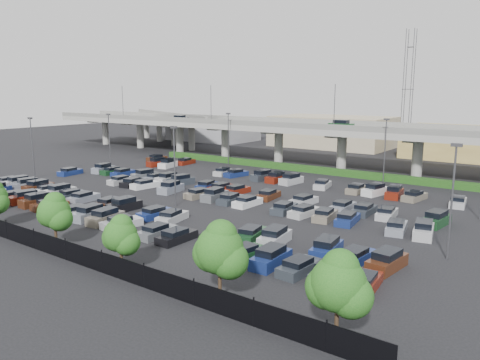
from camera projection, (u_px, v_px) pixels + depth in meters
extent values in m
plane|color=black|center=(215.00, 195.00, 66.82)|extent=(280.00, 280.00, 0.00)
cube|color=gray|center=(319.00, 129.00, 90.82)|extent=(150.00, 13.00, 1.10)
cube|color=slate|center=(303.00, 126.00, 85.67)|extent=(150.00, 0.50, 1.00)
cube|color=slate|center=(333.00, 122.00, 95.58)|extent=(150.00, 0.50, 1.00)
cylinder|color=gray|center=(106.00, 132.00, 129.23)|extent=(1.80, 1.80, 6.70)
cube|color=slate|center=(105.00, 121.00, 128.64)|extent=(2.60, 9.75, 0.50)
cylinder|color=gray|center=(140.00, 135.00, 121.12)|extent=(1.80, 1.80, 6.70)
cube|color=slate|center=(140.00, 123.00, 120.52)|extent=(2.60, 9.75, 0.50)
cylinder|color=gray|center=(180.00, 138.00, 113.00)|extent=(1.80, 1.80, 6.70)
cube|color=slate|center=(179.00, 125.00, 112.41)|extent=(2.60, 9.75, 0.50)
cylinder|color=gray|center=(225.00, 142.00, 104.89)|extent=(1.80, 1.80, 6.70)
cube|color=slate|center=(225.00, 128.00, 104.29)|extent=(2.60, 9.75, 0.50)
cylinder|color=gray|center=(279.00, 146.00, 96.77)|extent=(1.80, 1.80, 6.70)
cube|color=slate|center=(279.00, 131.00, 96.18)|extent=(2.60, 9.75, 0.50)
cylinder|color=gray|center=(342.00, 151.00, 88.66)|extent=(1.80, 1.80, 6.70)
cube|color=slate|center=(342.00, 135.00, 88.07)|extent=(2.60, 9.75, 0.50)
cylinder|color=gray|center=(417.00, 157.00, 80.54)|extent=(1.80, 1.80, 6.70)
cube|color=slate|center=(419.00, 139.00, 79.95)|extent=(2.60, 9.75, 0.50)
cube|color=#30363E|center=(180.00, 119.00, 107.97)|extent=(4.40, 1.82, 0.82)
cube|color=black|center=(180.00, 116.00, 107.85)|extent=(2.30, 1.60, 0.50)
cube|color=#17411F|center=(341.00, 126.00, 84.76)|extent=(4.40, 1.82, 1.05)
cube|color=black|center=(341.00, 122.00, 84.61)|extent=(2.60, 1.60, 0.65)
cylinder|color=#46464A|center=(123.00, 103.00, 114.11)|extent=(0.14, 0.14, 8.00)
cylinder|color=#46464A|center=(211.00, 104.00, 97.88)|extent=(0.14, 0.14, 8.00)
cylinder|color=#46464A|center=(334.00, 107.00, 81.65)|extent=(0.14, 0.14, 8.00)
cube|color=gray|center=(167.00, 118.00, 129.68)|extent=(50.93, 30.13, 1.10)
cube|color=slate|center=(167.00, 114.00, 129.49)|extent=(47.34, 22.43, 1.00)
cylinder|color=gray|center=(147.00, 127.00, 146.77)|extent=(1.60, 1.60, 6.70)
cylinder|color=gray|center=(159.00, 130.00, 136.44)|extent=(1.60, 1.60, 6.70)
cylinder|color=gray|center=(174.00, 133.00, 126.12)|extent=(1.60, 1.60, 6.70)
cylinder|color=gray|center=(192.00, 137.00, 115.79)|extent=(1.60, 1.60, 6.70)
cube|color=#163810|center=(300.00, 168.00, 86.53)|extent=(66.00, 1.60, 1.10)
cube|color=black|center=(29.00, 238.00, 44.45)|extent=(70.00, 0.06, 1.80)
cylinder|color=black|center=(7.00, 229.00, 46.75)|extent=(0.10, 0.10, 2.00)
cylinder|color=black|center=(34.00, 239.00, 43.85)|extent=(0.10, 0.10, 2.00)
cylinder|color=black|center=(66.00, 249.00, 40.95)|extent=(0.10, 0.10, 2.00)
cylinder|color=black|center=(102.00, 261.00, 38.05)|extent=(0.10, 0.10, 2.00)
cylinder|color=black|center=(144.00, 275.00, 35.15)|extent=(0.10, 0.10, 2.00)
cylinder|color=black|center=(194.00, 292.00, 32.26)|extent=(0.10, 0.10, 2.00)
cylinder|color=black|center=(254.00, 312.00, 29.36)|extent=(0.10, 0.10, 2.00)
cylinder|color=black|center=(326.00, 336.00, 26.46)|extent=(0.10, 0.10, 2.00)
cylinder|color=#332316|center=(56.00, 236.00, 44.55)|extent=(0.26, 0.26, 1.97)
sphere|color=#185316|center=(54.00, 212.00, 44.10)|extent=(3.07, 3.07, 3.07)
sphere|color=#185316|center=(60.00, 219.00, 43.87)|extent=(2.41, 2.41, 2.41)
sphere|color=#185316|center=(50.00, 215.00, 44.44)|extent=(2.41, 2.41, 2.41)
sphere|color=#185316|center=(55.00, 203.00, 44.00)|extent=(2.08, 2.08, 2.08)
cylinder|color=#332316|center=(122.00, 261.00, 38.43)|extent=(0.26, 0.26, 1.80)
sphere|color=#185316|center=(120.00, 235.00, 38.02)|extent=(2.79, 2.79, 2.79)
sphere|color=#185316|center=(127.00, 242.00, 37.81)|extent=(2.19, 2.19, 2.19)
sphere|color=#185316|center=(115.00, 238.00, 38.33)|extent=(2.19, 2.19, 2.19)
sphere|color=#185316|center=(121.00, 226.00, 37.94)|extent=(1.89, 1.89, 1.89)
cylinder|color=#332316|center=(220.00, 286.00, 32.94)|extent=(0.26, 0.26, 2.21)
sphere|color=#185316|center=(220.00, 250.00, 32.43)|extent=(3.43, 3.43, 3.43)
sphere|color=#185316|center=(230.00, 260.00, 32.16)|extent=(2.70, 2.70, 2.70)
sphere|color=#185316|center=(211.00, 253.00, 32.83)|extent=(2.70, 2.70, 2.70)
sphere|color=#185316|center=(221.00, 236.00, 32.32)|extent=(2.33, 2.33, 2.33)
cylinder|color=#332316|center=(336.00, 325.00, 27.50)|extent=(0.26, 0.26, 2.14)
sphere|color=#185316|center=(338.00, 284.00, 27.01)|extent=(3.32, 3.32, 3.32)
sphere|color=#185316|center=(351.00, 296.00, 26.75)|extent=(2.61, 2.61, 2.61)
sphere|color=#185316|center=(327.00, 287.00, 27.39)|extent=(2.61, 2.61, 2.61)
sphere|color=#185316|center=(340.00, 268.00, 26.90)|extent=(2.25, 2.25, 2.25)
cube|color=#30363E|center=(15.00, 197.00, 63.66)|extent=(2.47, 4.63, 0.82)
cube|color=black|center=(13.00, 193.00, 63.39)|extent=(1.93, 2.52, 0.50)
cube|color=maroon|center=(26.00, 199.00, 62.05)|extent=(2.55, 4.65, 1.05)
cube|color=black|center=(25.00, 193.00, 61.89)|extent=(2.02, 2.84, 0.65)
cube|color=#4D2614|center=(38.00, 202.00, 60.45)|extent=(1.98, 4.46, 1.05)
cube|color=black|center=(37.00, 196.00, 60.30)|extent=(1.69, 2.66, 0.65)
cube|color=#4D2614|center=(50.00, 206.00, 58.88)|extent=(2.56, 4.65, 0.82)
cube|color=black|center=(48.00, 201.00, 58.61)|extent=(1.98, 2.55, 0.50)
cube|color=#B5B5BA|center=(76.00, 212.00, 55.69)|extent=(2.04, 4.49, 0.82)
cube|color=black|center=(74.00, 207.00, 55.42)|extent=(1.71, 2.38, 0.50)
cube|color=gray|center=(90.00, 215.00, 54.08)|extent=(2.30, 4.58, 1.05)
cube|color=black|center=(90.00, 208.00, 53.92)|extent=(1.88, 2.76, 0.65)
cube|color=slate|center=(105.00, 219.00, 52.48)|extent=(2.31, 4.58, 1.05)
cube|color=black|center=(105.00, 212.00, 52.33)|extent=(1.89, 2.77, 0.65)
cube|color=#B5B5BA|center=(122.00, 224.00, 50.91)|extent=(2.73, 4.69, 0.82)
cube|color=black|center=(120.00, 218.00, 50.64)|extent=(2.06, 2.59, 0.50)
cube|color=slate|center=(157.00, 232.00, 47.72)|extent=(1.92, 4.44, 0.82)
cube|color=black|center=(156.00, 227.00, 47.45)|extent=(1.65, 2.34, 0.50)
cube|color=black|center=(177.00, 237.00, 46.13)|extent=(1.83, 4.41, 0.82)
cube|color=black|center=(175.00, 232.00, 45.85)|extent=(1.61, 2.31, 0.50)
cube|color=#17411F|center=(245.00, 254.00, 41.35)|extent=(2.52, 4.64, 0.82)
cube|color=black|center=(243.00, 248.00, 41.07)|extent=(1.96, 2.53, 0.50)
cube|color=navy|center=(271.00, 260.00, 39.73)|extent=(1.96, 4.46, 1.05)
cube|color=black|center=(271.00, 250.00, 39.58)|extent=(1.69, 2.65, 0.65)
cube|color=#30363E|center=(299.00, 268.00, 38.16)|extent=(2.14, 4.52, 0.82)
cube|color=black|center=(298.00, 261.00, 37.88)|extent=(1.77, 2.41, 0.50)
cube|color=#30363E|center=(330.00, 274.00, 36.54)|extent=(1.94, 4.45, 1.05)
cube|color=black|center=(331.00, 264.00, 36.39)|extent=(1.67, 2.64, 0.65)
cube|color=maroon|center=(364.00, 284.00, 34.97)|extent=(2.25, 4.56, 0.82)
cube|color=black|center=(363.00, 277.00, 34.69)|extent=(1.82, 2.45, 0.50)
cube|color=#B5B5BA|center=(9.00, 182.00, 74.00)|extent=(2.04, 4.49, 0.82)
cube|color=black|center=(8.00, 178.00, 73.73)|extent=(1.72, 2.38, 0.50)
cube|color=#B5B5BA|center=(18.00, 183.00, 72.39)|extent=(1.99, 4.47, 1.05)
cube|color=black|center=(18.00, 178.00, 72.23)|extent=(1.70, 2.66, 0.65)
cube|color=gray|center=(28.00, 185.00, 70.79)|extent=(2.66, 4.67, 1.05)
cube|color=black|center=(28.00, 180.00, 70.64)|extent=(2.09, 2.87, 0.65)
cube|color=#4D2614|center=(38.00, 188.00, 69.20)|extent=(2.19, 4.54, 1.05)
cube|color=black|center=(38.00, 182.00, 69.05)|extent=(1.82, 2.73, 0.65)
cube|color=white|center=(49.00, 191.00, 67.63)|extent=(2.26, 4.56, 0.82)
cube|color=black|center=(47.00, 187.00, 67.35)|extent=(1.83, 2.45, 0.50)
cube|color=#BDBCBE|center=(60.00, 192.00, 66.01)|extent=(1.94, 4.45, 1.05)
cube|color=black|center=(59.00, 187.00, 65.86)|extent=(1.67, 2.64, 0.65)
cube|color=#30363E|center=(71.00, 196.00, 64.44)|extent=(1.88, 4.42, 0.82)
cube|color=black|center=(70.00, 191.00, 64.16)|extent=(1.63, 2.32, 0.50)
cube|color=gray|center=(84.00, 198.00, 62.85)|extent=(2.32, 4.58, 0.82)
cube|color=black|center=(82.00, 194.00, 62.57)|extent=(1.86, 2.47, 0.50)
cube|color=#4D2614|center=(110.00, 204.00, 59.66)|extent=(2.39, 4.60, 0.82)
cube|color=black|center=(108.00, 200.00, 59.38)|extent=(1.90, 2.49, 0.50)
cube|color=black|center=(124.00, 206.00, 58.04)|extent=(2.00, 4.47, 1.05)
cube|color=black|center=(124.00, 200.00, 57.89)|extent=(1.71, 2.67, 0.65)
cube|color=navy|center=(155.00, 214.00, 54.88)|extent=(2.00, 4.47, 0.82)
cube|color=black|center=(154.00, 209.00, 54.60)|extent=(1.69, 2.36, 0.50)
cube|color=#BDBCBE|center=(172.00, 218.00, 53.28)|extent=(2.63, 4.67, 0.82)
cube|color=black|center=(171.00, 213.00, 53.01)|extent=(2.01, 2.57, 0.50)
cube|color=#17411F|center=(251.00, 235.00, 46.91)|extent=(2.59, 4.66, 0.82)
cube|color=black|center=(250.00, 229.00, 46.63)|extent=(2.00, 2.55, 0.50)
cube|color=#B5B5BA|center=(275.00, 239.00, 45.29)|extent=(2.36, 4.59, 1.05)
cube|color=black|center=(275.00, 231.00, 45.14)|extent=(1.92, 2.78, 0.65)
cube|color=navy|center=(326.00, 250.00, 42.10)|extent=(2.33, 4.59, 1.05)
cube|color=black|center=(327.00, 241.00, 41.95)|extent=(1.90, 2.77, 0.65)
cube|color=navy|center=(355.00, 258.00, 40.53)|extent=(2.22, 4.55, 0.82)
cube|color=black|center=(355.00, 251.00, 40.25)|extent=(1.81, 2.44, 0.50)
cube|color=#4D2614|center=(387.00, 263.00, 38.91)|extent=(2.32, 4.58, 1.05)
cube|color=black|center=(387.00, 254.00, 38.76)|extent=(1.89, 2.77, 0.65)
cube|color=navy|center=(70.00, 172.00, 82.72)|extent=(2.45, 4.62, 0.82)
cube|color=black|center=(69.00, 169.00, 82.45)|extent=(1.92, 2.51, 0.50)
cube|color=#BDBCBE|center=(121.00, 181.00, 74.75)|extent=(1.96, 4.46, 0.82)
cube|color=black|center=(120.00, 177.00, 74.48)|extent=(1.68, 2.35, 0.50)
cube|color=black|center=(133.00, 183.00, 73.16)|extent=(2.47, 4.63, 0.82)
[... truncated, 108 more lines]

